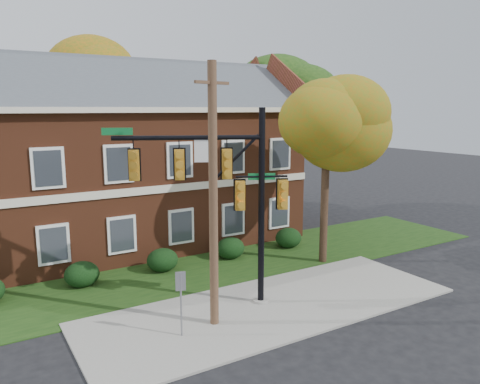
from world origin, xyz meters
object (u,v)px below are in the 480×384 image
hedge_right (230,248)px  tree_far_rear (103,83)px  traffic_signal (225,186)px  hedge_left (82,274)px  apartment_building (122,151)px  utility_pole (213,197)px  tree_right_rear (287,94)px  hedge_far_right (288,238)px  hedge_center (162,260)px  tree_near_right (333,120)px  sign_post (181,293)px

hedge_right → tree_far_rear: (-2.16, 13.09, 8.32)m
hedge_right → traffic_signal: 6.76m
tree_far_rear → hedge_left: bearing=-110.3°
apartment_building → traffic_signal: size_ratio=2.60×
tree_far_rear → utility_pole: (-1.85, -18.95, -4.46)m
tree_right_rear → hedge_far_right: bearing=-125.2°
hedge_center → utility_pole: (-0.51, -5.85, 3.85)m
hedge_right → hedge_far_right: bearing=0.0°
tree_near_right → tree_right_rear: size_ratio=0.81×
hedge_center → traffic_signal: traffic_signal is taller
tree_right_rear → utility_pole: (-11.83, -11.96, -3.74)m
hedge_far_right → utility_pole: utility_pole is taller
tree_near_right → traffic_signal: bearing=-164.6°
hedge_right → sign_post: (-5.32, -6.09, 0.96)m
tree_far_rear → sign_post: tree_far_rear is taller
hedge_far_right → apartment_building: bearing=143.1°
tree_right_rear → sign_post: bearing=-137.1°
hedge_far_right → sign_post: 10.76m
apartment_building → hedge_right: 7.73m
hedge_right → tree_near_right: size_ratio=0.16×
tree_far_rear → sign_post: (-3.16, -19.18, -7.35)m
hedge_left → tree_near_right: (10.72, -2.83, 6.14)m
tree_right_rear → sign_post: (-13.13, -12.20, -6.63)m
hedge_center → hedge_far_right: size_ratio=1.00×
traffic_signal → utility_pole: size_ratio=0.84×
tree_right_rear → traffic_signal: (-10.71, -10.77, -3.64)m
hedge_far_right → utility_pole: bearing=-142.1°
apartment_building → hedge_center: 6.89m
hedge_far_right → sign_post: (-8.82, -6.09, 0.96)m
apartment_building → hedge_left: apartment_building is taller
hedge_far_right → tree_near_right: 6.77m
hedge_center → tree_near_right: 9.90m
apartment_building → sign_post: apartment_building is taller
hedge_far_right → traffic_signal: 8.84m
apartment_building → hedge_left: size_ratio=13.43×
hedge_far_right → utility_pole: size_ratio=0.16×
traffic_signal → sign_post: traffic_signal is taller
hedge_center → hedge_far_right: 7.00m
hedge_right → tree_right_rear: bearing=38.0°
utility_pole → traffic_signal: bearing=34.0°
apartment_building → sign_post: bearing=-99.1°
hedge_left → tree_far_rear: 16.25m
hedge_right → tree_near_right: 7.72m
apartment_building → tree_right_rear: size_ratio=1.77×
hedge_far_right → traffic_signal: bearing=-143.9°
apartment_building → utility_pole: size_ratio=2.18×
hedge_right → utility_pole: size_ratio=0.16×
hedge_center → hedge_left: bearing=180.0°
hedge_far_right → tree_far_rear: bearing=113.4°
hedge_right → sign_post: size_ratio=0.64×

